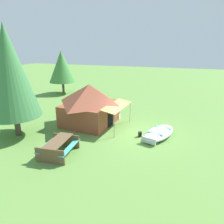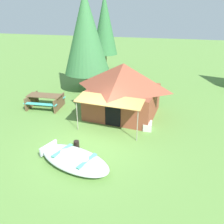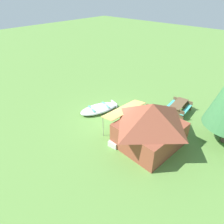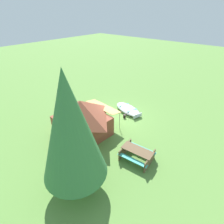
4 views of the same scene
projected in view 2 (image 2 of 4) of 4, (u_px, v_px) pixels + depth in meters
ground_plane at (92, 143)px, 9.37m from camera, size 80.00×80.00×0.00m
beached_rowboat at (74, 159)px, 7.97m from camera, size 3.10×2.05×0.43m
canvas_cabin_tent at (123, 89)px, 11.45m from camera, size 3.80×4.29×2.69m
picnic_table at (45, 100)px, 12.60m from camera, size 1.99×1.62×0.75m
cooler_box at (148, 126)px, 10.40m from camera, size 0.44×0.61×0.34m
fuel_can at (76, 144)px, 9.01m from camera, size 0.31×0.31×0.29m
pine_tree_back_right at (105, 25)px, 18.92m from camera, size 2.16×2.16×6.40m
pine_tree_far_center at (86, 33)px, 14.08m from camera, size 2.97×2.97×6.25m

